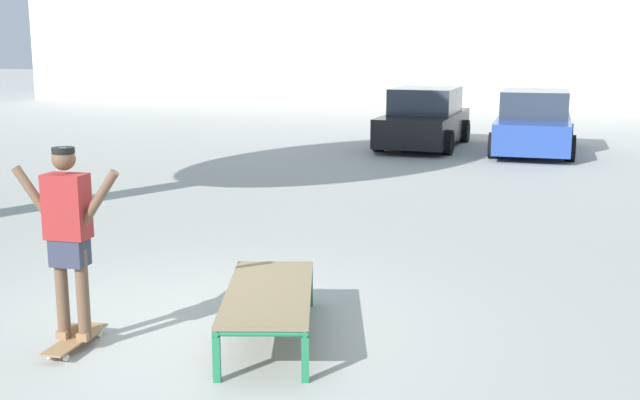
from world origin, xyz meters
TOP-DOWN VIEW (x-y plane):
  - ground_plane at (0.00, 0.00)m, footprint 120.00×120.00m
  - skate_box at (0.79, -0.12)m, footprint 1.29×2.04m
  - skateboard at (-0.76, -0.85)m, footprint 0.26×0.81m
  - skater at (-0.76, -0.85)m, footprint 1.00×0.30m
  - car_black at (-0.34, 13.63)m, footprint 1.98×4.23m
  - car_blue at (2.39, 13.38)m, footprint 2.01×4.25m

SIDE VIEW (x-z plane):
  - ground_plane at x=0.00m, z-range 0.00..0.00m
  - skateboard at x=-0.76m, z-range 0.03..0.12m
  - skate_box at x=0.79m, z-range 0.18..0.64m
  - car_black at x=-0.34m, z-range -0.06..1.44m
  - car_blue at x=2.39m, z-range -0.06..1.44m
  - skater at x=-0.76m, z-range 0.22..1.92m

